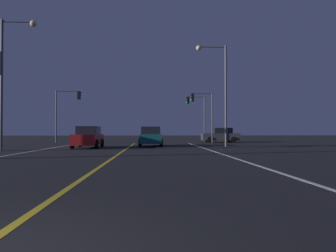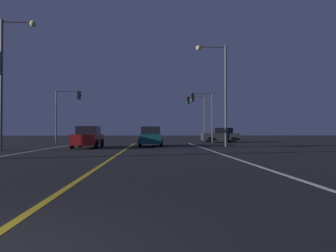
% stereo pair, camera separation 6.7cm
% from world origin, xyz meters
% --- Properties ---
extents(lane_edge_right, '(0.16, 38.81, 0.01)m').
position_xyz_m(lane_edge_right, '(5.88, 13.40, 0.00)').
color(lane_edge_right, silver).
rests_on(lane_edge_right, ground).
extents(lane_center_divider, '(0.16, 38.81, 0.01)m').
position_xyz_m(lane_center_divider, '(0.00, 13.40, 0.00)').
color(lane_center_divider, gold).
rests_on(lane_center_divider, ground).
extents(car_ahead_far, '(2.02, 4.30, 1.70)m').
position_xyz_m(car_ahead_far, '(1.77, 25.49, 0.82)').
color(car_ahead_far, black).
rests_on(car_ahead_far, ground).
extents(car_crossing_side, '(4.30, 2.02, 1.70)m').
position_xyz_m(car_crossing_side, '(9.90, 34.64, 0.82)').
color(car_crossing_side, black).
rests_on(car_crossing_side, ground).
extents(car_oncoming, '(2.02, 4.30, 1.70)m').
position_xyz_m(car_oncoming, '(-3.14, 22.96, 0.82)').
color(car_oncoming, black).
rests_on(car_oncoming, ground).
extents(traffic_light_near_right, '(2.53, 0.36, 5.60)m').
position_xyz_m(traffic_light_near_right, '(7.51, 33.31, 4.12)').
color(traffic_light_near_right, '#4C4C51').
rests_on(traffic_light_near_right, ground).
extents(traffic_light_near_left, '(2.80, 0.36, 5.77)m').
position_xyz_m(traffic_light_near_left, '(-7.39, 33.31, 4.25)').
color(traffic_light_near_left, '#4C4C51').
rests_on(traffic_light_near_left, ground).
extents(traffic_light_far_right, '(2.44, 0.36, 5.82)m').
position_xyz_m(traffic_light_far_right, '(7.58, 38.81, 4.26)').
color(traffic_light_far_right, '#4C4C51').
rests_on(traffic_light_far_right, ground).
extents(street_lamp_right_near, '(2.79, 0.44, 7.90)m').
position_xyz_m(street_lamp_right_near, '(7.45, 6.83, 5.07)').
color(street_lamp_right_near, '#4C4C51').
rests_on(street_lamp_right_near, ground).
extents(street_lamp_left_mid, '(2.36, 0.44, 8.77)m').
position_xyz_m(street_lamp_left_mid, '(-7.61, 19.12, 5.51)').
color(street_lamp_left_mid, '#4C4C51').
rests_on(street_lamp_left_mid, ground).
extents(street_lamp_right_far, '(2.61, 0.44, 8.58)m').
position_xyz_m(street_lamp_right_far, '(7.54, 24.19, 5.43)').
color(street_lamp_right_far, '#4C4C51').
rests_on(street_lamp_right_far, ground).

